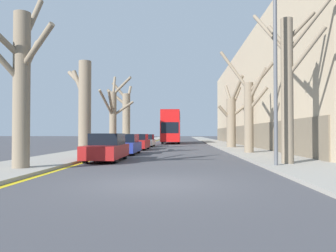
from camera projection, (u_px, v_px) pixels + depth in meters
name	position (u px, v px, depth m)	size (l,w,h in m)	color
ground_plane	(153.00, 184.00, 9.37)	(300.00, 300.00, 0.00)	#424247
sidewalk_left	(145.00, 141.00, 59.57)	(3.49, 120.00, 0.12)	gray
sidewalk_right	(211.00, 141.00, 59.06)	(3.49, 120.00, 0.12)	gray
building_facade_right	(282.00, 97.00, 39.02)	(10.08, 48.92, 11.58)	tan
kerb_line_stripe	(155.00, 141.00, 59.49)	(0.24, 120.00, 0.01)	yellow
street_tree_left_0	(20.00, 80.00, 12.70)	(3.58, 4.98, 7.05)	#7A6B56
street_tree_left_1	(84.00, 105.00, 21.15)	(2.10, 2.08, 6.12)	#7A6B56
street_tree_left_2	(113.00, 115.00, 29.86)	(2.74, 3.69, 6.90)	#7A6B56
street_tree_left_3	(126.00, 116.00, 37.69)	(2.86, 2.28, 7.39)	#7A6B56
street_tree_right_0	(288.00, 80.00, 14.67)	(3.10, 3.70, 7.73)	#7A6B56
street_tree_right_1	(249.00, 110.00, 22.88)	(3.37, 3.09, 7.47)	#7A6B56
street_tree_right_2	(232.00, 117.00, 31.85)	(3.47, 5.08, 6.87)	#7A6B56
double_decker_bus	(171.00, 126.00, 47.18)	(2.54, 11.50, 4.53)	red
parked_car_0	(107.00, 148.00, 17.24)	(1.70, 4.33, 1.45)	maroon
parked_car_1	(125.00, 145.00, 22.62)	(1.85, 4.32, 1.40)	navy
parked_car_2	(137.00, 142.00, 28.92)	(1.89, 4.39, 1.39)	maroon
parked_car_3	(146.00, 141.00, 35.67)	(1.81, 4.58, 1.34)	silver
lamp_post	(273.00, 68.00, 13.74)	(1.40, 0.20, 7.50)	#4C4F54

